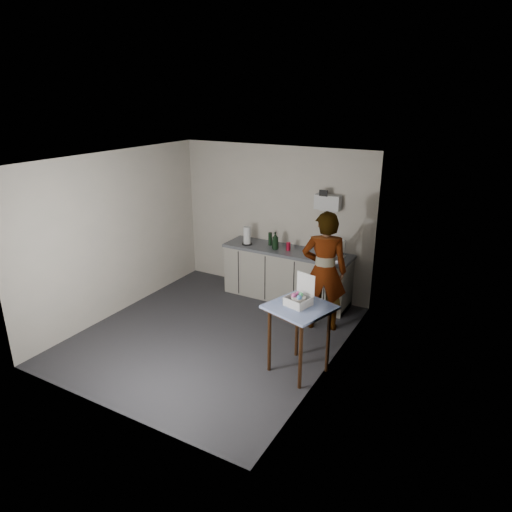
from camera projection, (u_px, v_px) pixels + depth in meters
The scene contains 15 objects.
ground at pixel (213, 334), 6.83m from camera, with size 4.00×4.00×0.00m, color #242428.
wall_back at pixel (274, 220), 8.03m from camera, with size 3.60×0.02×2.60m, color beige.
wall_right at pixel (331, 276), 5.57m from camera, with size 0.02×4.00×2.60m, color beige.
wall_left at pixel (117, 234), 7.22m from camera, with size 0.02×4.00×2.60m, color beige.
ceiling at pixel (206, 159), 5.96m from camera, with size 3.60×4.00×0.01m, color white.
kitchen_counter at pixel (287, 276), 7.90m from camera, with size 2.24×0.62×0.91m.
wall_shelf at pixel (328, 202), 7.36m from camera, with size 0.42×0.18×0.37m.
side_table at pixel (300, 315), 5.68m from camera, with size 0.90×0.90×0.93m.
standing_man at pixel (324, 271), 6.75m from camera, with size 0.67×0.44×1.84m, color #B2A593.
soap_bottle at pixel (275, 241), 7.70m from camera, with size 0.12×0.12×0.30m, color black.
soda_can at pixel (288, 246), 7.67m from camera, with size 0.07×0.07×0.14m, color red.
dark_bottle at pixel (270, 239), 7.92m from camera, with size 0.07×0.07×0.23m, color black.
paper_towel at pixel (247, 236), 7.95m from camera, with size 0.18×0.18×0.32m.
dish_rack at pixel (330, 254), 7.34m from camera, with size 0.42×0.31×0.29m.
bakery_box at pixel (299, 298), 5.64m from camera, with size 0.34×0.34×0.38m.
Camera 1 is at (3.52, -4.95, 3.41)m, focal length 32.00 mm.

